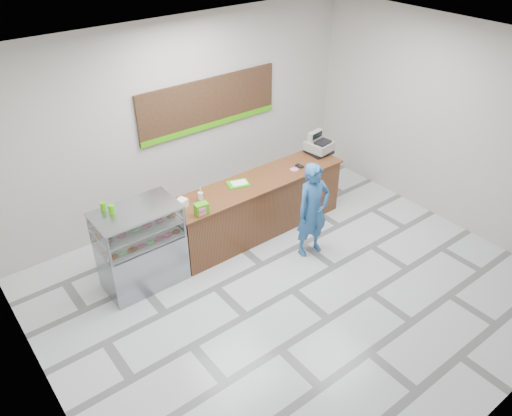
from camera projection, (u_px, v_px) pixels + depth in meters
floor at (293, 290)px, 7.59m from camera, size 7.00×7.00×0.00m
back_wall at (182, 121)px, 8.62m from camera, size 7.00×0.00×7.00m
ceiling at (305, 61)px, 5.68m from camera, size 7.00×7.00×0.00m
sales_counter at (259, 206)px, 8.62m from camera, size 3.26×0.76×1.03m
display_case at (141, 247)px, 7.39m from camera, size 1.22×0.72×1.33m
menu_board at (210, 104)px, 8.78m from camera, size 2.80×0.06×0.90m
cash_register at (319, 145)px, 9.12m from camera, size 0.47×0.49×0.39m
card_terminal at (299, 166)px, 8.72m from camera, size 0.09×0.15×0.04m
serving_tray at (238, 184)px, 8.22m from camera, size 0.41×0.35×0.02m
napkin_box at (182, 203)px, 7.63m from camera, size 0.19×0.19×0.13m
straw_cup at (201, 196)px, 7.80m from camera, size 0.08×0.08×0.12m
promo_box at (201, 209)px, 7.44m from camera, size 0.21×0.15×0.18m
donut_decal at (294, 169)px, 8.65m from camera, size 0.14×0.14×0.00m
green_cup_left at (103, 206)px, 6.99m from camera, size 0.08×0.08×0.13m
green_cup_right at (112, 209)px, 6.93m from camera, size 0.09×0.09×0.13m
customer at (313, 210)px, 7.96m from camera, size 0.64×0.46×1.63m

